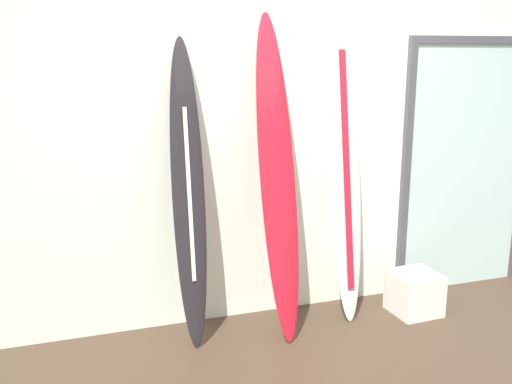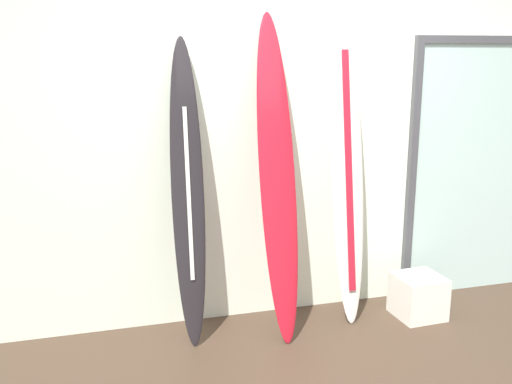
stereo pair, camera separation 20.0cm
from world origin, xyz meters
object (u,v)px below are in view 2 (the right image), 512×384
object	(u,v)px
surfboard_crimson	(278,179)
surfboard_ivory	(347,174)
surfboard_charcoal	(188,194)
glass_door	(474,164)
display_block_left	(418,296)

from	to	relation	value
surfboard_crimson	surfboard_ivory	xyz separation A→B (m)	(0.56, 0.09, -0.02)
surfboard_charcoal	surfboard_crimson	distance (m)	0.62
glass_door	surfboard_ivory	bearing A→B (deg)	-170.51
surfboard_ivory	glass_door	xyz separation A→B (m)	(1.22, 0.20, -0.03)
surfboard_ivory	glass_door	size ratio (longest dim) A/B	1.07
surfboard_charcoal	display_block_left	world-z (taller)	surfboard_charcoal
surfboard_ivory	glass_door	world-z (taller)	surfboard_ivory
surfboard_crimson	display_block_left	world-z (taller)	surfboard_crimson
display_block_left	glass_door	distance (m)	1.20
surfboard_charcoal	surfboard_ivory	xyz separation A→B (m)	(1.17, 0.02, 0.07)
surfboard_charcoal	display_block_left	xyz separation A→B (m)	(1.72, -0.16, -0.88)
surfboard_crimson	display_block_left	size ratio (longest dim) A/B	6.37
surfboard_ivory	glass_door	distance (m)	1.24
display_block_left	glass_door	xyz separation A→B (m)	(0.68, 0.38, 0.92)
surfboard_charcoal	glass_door	distance (m)	2.41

